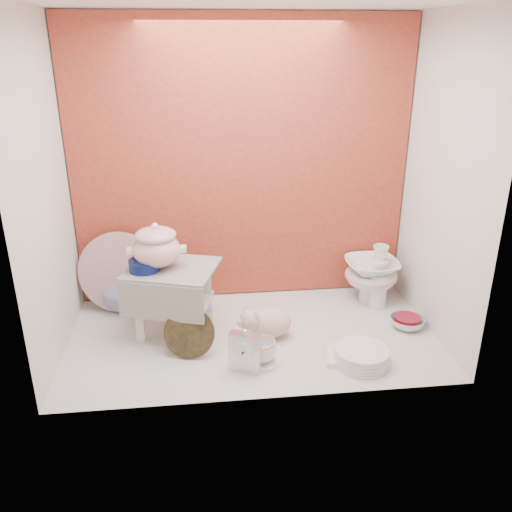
{
  "coord_description": "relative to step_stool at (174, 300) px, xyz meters",
  "views": [
    {
      "loc": [
        -0.25,
        -2.3,
        1.38
      ],
      "look_at": [
        0.02,
        0.02,
        0.42
      ],
      "focal_mm": 37.56,
      "sensor_mm": 36.0,
      "label": 1
    }
  ],
  "objects": [
    {
      "name": "blue_white_vase",
      "position": [
        -0.28,
        0.28,
        -0.06
      ],
      "size": [
        0.29,
        0.29,
        0.23
      ],
      "primitive_type": "imported",
      "rotation": [
        0.0,
        0.0,
        0.4
      ],
      "color": "silver",
      "rests_on": "ground"
    },
    {
      "name": "gold_rim_teacup",
      "position": [
        0.4,
        -0.32,
        -0.11
      ],
      "size": [
        0.16,
        0.16,
        0.1
      ],
      "primitive_type": "imported",
      "rotation": [
        0.0,
        0.0,
        -0.29
      ],
      "color": "white",
      "rests_on": "teacup_saucer"
    },
    {
      "name": "ground",
      "position": [
        0.38,
        -0.09,
        -0.18
      ],
      "size": [
        1.8,
        1.8,
        0.0
      ],
      "primitive_type": "plane",
      "color": "silver",
      "rests_on": "ground"
    },
    {
      "name": "niche_shell",
      "position": [
        0.38,
        0.09,
        0.75
      ],
      "size": [
        1.86,
        1.03,
        1.53
      ],
      "color": "#A74529",
      "rests_on": "ground"
    },
    {
      "name": "porcelain_tower",
      "position": [
        1.07,
        0.23,
        -0.01
      ],
      "size": [
        0.34,
        0.34,
        0.33
      ],
      "primitive_type": null,
      "rotation": [
        0.0,
        0.0,
        0.18
      ],
      "color": "white",
      "rests_on": "ground"
    },
    {
      "name": "mantel_clock",
      "position": [
        0.31,
        -0.38,
        -0.07
      ],
      "size": [
        0.15,
        0.1,
        0.21
      ],
      "primitive_type": "cube",
      "rotation": [
        0.0,
        0.0,
        -0.38
      ],
      "color": "silver",
      "rests_on": "ground"
    },
    {
      "name": "teacup_saucer",
      "position": [
        0.4,
        -0.32,
        -0.17
      ],
      "size": [
        0.17,
        0.17,
        0.01
      ],
      "primitive_type": "cylinder",
      "rotation": [
        0.0,
        0.0,
        0.04
      ],
      "color": "white",
      "rests_on": "ground"
    },
    {
      "name": "lattice_dish",
      "position": [
        0.79,
        -0.34,
        -0.16
      ],
      "size": [
        0.23,
        0.23,
        0.03
      ],
      "primitive_type": "cube",
      "rotation": [
        0.0,
        0.0,
        -0.23
      ],
      "color": "white",
      "rests_on": "ground"
    },
    {
      "name": "plush_pig",
      "position": [
        0.46,
        -0.11,
        -0.1
      ],
      "size": [
        0.3,
        0.23,
        0.16
      ],
      "primitive_type": "ellipsoid",
      "rotation": [
        0.0,
        0.0,
        -0.17
      ],
      "color": "#DBA89A",
      "rests_on": "ground"
    },
    {
      "name": "soup_tureen",
      "position": [
        -0.07,
        0.01,
        0.29
      ],
      "size": [
        0.34,
        0.34,
        0.23
      ],
      "primitive_type": null,
      "rotation": [
        0.0,
        0.0,
        0.33
      ],
      "color": "white",
      "rests_on": "step_stool"
    },
    {
      "name": "crystal_bowl",
      "position": [
        1.17,
        -0.09,
        -0.15
      ],
      "size": [
        0.2,
        0.2,
        0.05
      ],
      "primitive_type": "imported",
      "rotation": [
        0.0,
        0.0,
        -0.17
      ],
      "color": "silver",
      "rests_on": "ground"
    },
    {
      "name": "clear_glass_vase",
      "position": [
        1.09,
        0.15,
        -0.08
      ],
      "size": [
        0.11,
        0.11,
        0.19
      ],
      "primitive_type": "cylinder",
      "rotation": [
        0.0,
        0.0,
        -0.19
      ],
      "color": "silver",
      "rests_on": "ground"
    },
    {
      "name": "floral_platter",
      "position": [
        -0.29,
        0.28,
        0.04
      ],
      "size": [
        0.45,
        0.14,
        0.43
      ],
      "primitive_type": null,
      "rotation": [
        0.0,
        0.0,
        -0.11
      ],
      "color": "silver",
      "rests_on": "ground"
    },
    {
      "name": "lacquer_tray",
      "position": [
        0.07,
        -0.22,
        -0.06
      ],
      "size": [
        0.25,
        0.15,
        0.23
      ],
      "primitive_type": null,
      "rotation": [
        0.0,
        0.0,
        -0.21
      ],
      "color": "black",
      "rests_on": "ground"
    },
    {
      "name": "step_stool",
      "position": [
        0.0,
        0.0,
        0.0
      ],
      "size": [
        0.5,
        0.46,
        0.35
      ],
      "primitive_type": null,
      "rotation": [
        0.0,
        0.0,
        -0.31
      ],
      "color": "silver",
      "rests_on": "ground"
    },
    {
      "name": "dinner_plate_stack",
      "position": [
        0.84,
        -0.38,
        -0.14
      ],
      "size": [
        0.28,
        0.28,
        0.07
      ],
      "primitive_type": "cylinder",
      "rotation": [
        0.0,
        0.0,
        -0.08
      ],
      "color": "white",
      "rests_on": "ground"
    },
    {
      "name": "cobalt_bowl",
      "position": [
        -0.13,
        -0.02,
        0.2
      ],
      "size": [
        0.19,
        0.19,
        0.05
      ],
      "primitive_type": "cylinder",
      "rotation": [
        0.0,
        0.0,
        -0.35
      ],
      "color": "#0A174C",
      "rests_on": "step_stool"
    }
  ]
}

